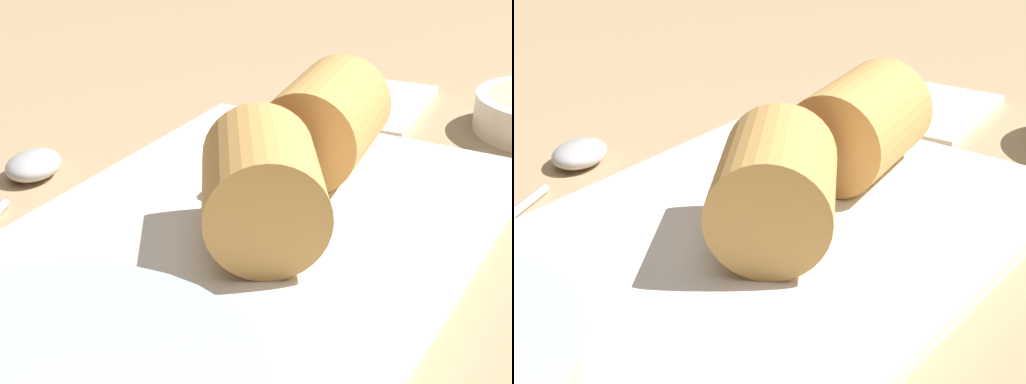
{
  "view_description": "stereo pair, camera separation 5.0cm",
  "coord_description": "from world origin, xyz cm",
  "views": [
    {
      "loc": [
        31.84,
        17.7,
        22.64
      ],
      "look_at": [
        0.72,
        0.46,
        5.7
      ],
      "focal_mm": 60.0,
      "sensor_mm": 36.0,
      "label": 1
    },
    {
      "loc": [
        29.11,
        21.9,
        22.64
      ],
      "look_at": [
        0.72,
        0.46,
        5.7
      ],
      "focal_mm": 60.0,
      "sensor_mm": 36.0,
      "label": 2
    }
  ],
  "objects": [
    {
      "name": "table_surface",
      "position": [
        0.0,
        0.0,
        1.0
      ],
      "size": [
        180.0,
        140.0,
        2.0
      ],
      "color": "tan",
      "rests_on": "ground"
    },
    {
      "name": "serving_plate",
      "position": [
        0.72,
        0.46,
        2.76
      ],
      "size": [
        30.07,
        20.94,
        1.5
      ],
      "color": "white",
      "rests_on": "table_surface"
    },
    {
      "name": "roll_front_left",
      "position": [
        0.71,
        0.77,
        6.25
      ],
      "size": [
        9.16,
        8.57,
        5.51
      ],
      "color": "#DBA356",
      "rests_on": "serving_plate"
    },
    {
      "name": "roll_front_right",
      "position": [
        -8.36,
        0.2,
        6.25
      ],
      "size": [
        8.63,
        6.44,
        5.51
      ],
      "color": "#DBA356",
      "rests_on": "serving_plate"
    },
    {
      "name": "napkin",
      "position": [
        -21.85,
        -3.63,
        2.3
      ],
      "size": [
        11.14,
        9.74,
        0.6
      ],
      "color": "silver",
      "rests_on": "table_surface"
    },
    {
      "name": "spoon",
      "position": [
        -0.77,
        -15.37,
        2.64
      ],
      "size": [
        14.93,
        7.03,
        1.39
      ],
      "color": "silver",
      "rests_on": "table_surface"
    }
  ]
}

